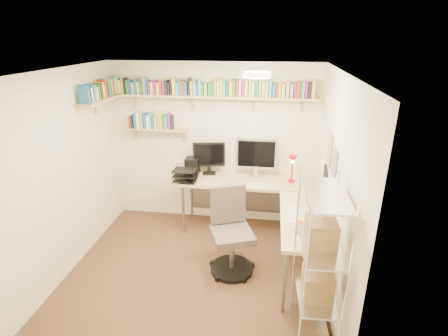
{
  "coord_description": "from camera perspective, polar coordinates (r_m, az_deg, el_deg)",
  "views": [
    {
      "loc": [
        0.88,
        -3.61,
        2.87
      ],
      "look_at": [
        0.3,
        0.55,
        1.25
      ],
      "focal_mm": 28.0,
      "sensor_mm": 36.0,
      "label": 1
    }
  ],
  "objects": [
    {
      "name": "wall_shelves",
      "position": [
        5.15,
        -6.85,
        11.53
      ],
      "size": [
        3.12,
        1.09,
        0.8
      ],
      "color": "tan",
      "rests_on": "ground"
    },
    {
      "name": "ground",
      "position": [
        4.69,
        -4.75,
        -16.64
      ],
      "size": [
        3.2,
        3.2,
        0.0
      ],
      "primitive_type": "plane",
      "color": "#4A361F",
      "rests_on": "ground"
    },
    {
      "name": "room_shell",
      "position": [
        3.94,
        -5.36,
        1.47
      ],
      "size": [
        3.24,
        3.04,
        2.52
      ],
      "color": "beige",
      "rests_on": "ground"
    },
    {
      "name": "wire_rack",
      "position": [
        3.35,
        15.18,
        -14.65
      ],
      "size": [
        0.39,
        0.75,
        1.7
      ],
      "rotation": [
        0.0,
        0.0,
        0.04
      ],
      "color": "silver",
      "rests_on": "ground"
    },
    {
      "name": "corner_desk",
      "position": [
        5.0,
        4.99,
        -3.29
      ],
      "size": [
        2.22,
        2.13,
        1.42
      ],
      "color": "beige",
      "rests_on": "ground"
    },
    {
      "name": "office_chair",
      "position": [
        4.5,
        1.12,
        -11.17
      ],
      "size": [
        0.63,
        0.64,
        1.1
      ],
      "rotation": [
        0.0,
        0.0,
        0.37
      ],
      "color": "black",
      "rests_on": "ground"
    }
  ]
}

